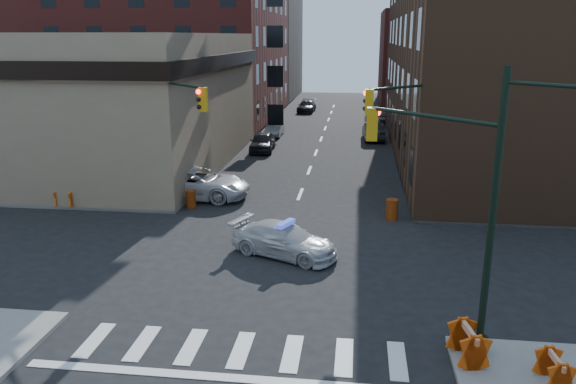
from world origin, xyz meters
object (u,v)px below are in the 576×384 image
(parked_car_wnear, at_px, (262,142))
(barricade_se_a, at_px, (468,344))
(pedestrian_a, at_px, (177,186))
(parked_car_enear, at_px, (373,131))
(barrel_bank, at_px, (191,199))
(pedestrian_b, at_px, (96,190))
(barrel_road, at_px, (392,209))
(pickup, at_px, (195,183))
(parked_car_wfar, at_px, (275,129))
(police_car, at_px, (284,240))
(barricade_nw_a, at_px, (118,196))

(parked_car_wnear, distance_m, barricade_se_a, 30.77)
(pedestrian_a, bearing_deg, parked_car_wnear, 87.54)
(parked_car_enear, xyz_separation_m, barrel_bank, (-10.04, -21.53, -0.30))
(pedestrian_b, height_order, barrel_road, pedestrian_b)
(pickup, xyz_separation_m, barrel_road, (10.80, -2.59, -0.33))
(parked_car_wfar, bearing_deg, barrel_road, -68.49)
(parked_car_wfar, height_order, barrel_bank, parked_car_wfar)
(parked_car_wfar, relative_size, parked_car_enear, 0.84)
(barrel_bank, distance_m, barricade_se_a, 17.93)
(parked_car_wnear, distance_m, pedestrian_a, 14.79)
(barrel_road, bearing_deg, barrel_bank, 176.37)
(parked_car_enear, relative_size, barrel_bank, 5.00)
(parked_car_wfar, height_order, barricade_se_a, parked_car_wfar)
(pedestrian_b, xyz_separation_m, barrel_road, (15.44, 0.00, -0.46))
(parked_car_wfar, height_order, parked_car_enear, parked_car_enear)
(pickup, distance_m, barrel_road, 11.11)
(pickup, height_order, barrel_bank, pickup)
(pedestrian_b, bearing_deg, barricade_se_a, -32.59)
(police_car, xyz_separation_m, pedestrian_a, (-6.80, 6.86, 0.25))
(pedestrian_b, bearing_deg, pickup, 33.68)
(police_car, bearing_deg, parked_car_wnear, 35.40)
(parked_car_wfar, xyz_separation_m, parked_car_enear, (8.88, -1.03, 0.13))
(barricade_se_a, distance_m, barricade_nw_a, 20.69)
(barricade_se_a, bearing_deg, pickup, 28.41)
(barricade_se_a, bearing_deg, barrel_bank, 31.50)
(parked_car_wfar, bearing_deg, parked_car_enear, -7.01)
(parked_car_wnear, xyz_separation_m, barrel_bank, (-1.23, -15.45, -0.28))
(police_car, distance_m, pedestrian_b, 12.01)
(parked_car_wfar, height_order, pedestrian_a, pedestrian_a)
(parked_car_wfar, xyz_separation_m, pedestrian_b, (-6.11, -23.22, 0.33))
(pedestrian_a, xyz_separation_m, pedestrian_b, (-3.95, -1.50, 0.06))
(pedestrian_a, bearing_deg, pedestrian_b, -152.94)
(parked_car_wfar, height_order, barricade_nw_a, parked_car_wfar)
(pickup, distance_m, parked_car_enear, 22.16)
(barricade_se_a, xyz_separation_m, barricade_nw_a, (-15.90, 13.24, -0.08))
(parked_car_wnear, bearing_deg, barrel_road, -62.97)
(parked_car_enear, relative_size, pedestrian_b, 2.82)
(pickup, relative_size, barricade_nw_a, 5.56)
(police_car, distance_m, barrel_road, 7.13)
(police_car, xyz_separation_m, barricade_se_a, (6.10, -7.39, -0.03))
(parked_car_enear, bearing_deg, pickup, 58.54)
(pickup, xyz_separation_m, barricade_nw_a, (-3.70, -2.10, -0.29))
(pedestrian_b, bearing_deg, parked_car_wnear, 73.56)
(parked_car_enear, distance_m, pedestrian_b, 26.78)
(pedestrian_b, height_order, barricade_se_a, pedestrian_b)
(pickup, distance_m, pedestrian_b, 5.32)
(pickup, distance_m, barrel_bank, 1.99)
(police_car, xyz_separation_m, parked_car_wnear, (-4.57, 21.47, 0.07))
(pickup, distance_m, barricade_nw_a, 4.26)
(parked_car_enear, relative_size, pedestrian_a, 3.02)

